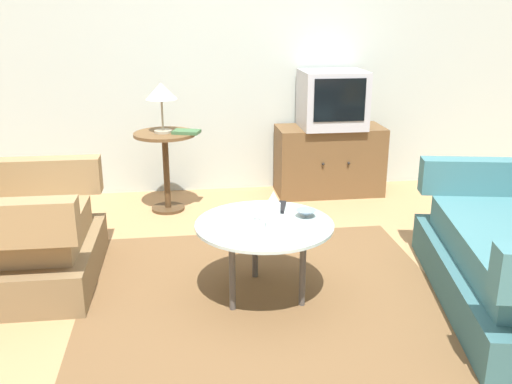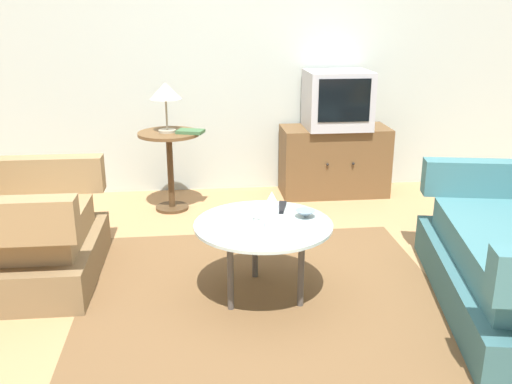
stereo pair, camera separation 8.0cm
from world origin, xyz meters
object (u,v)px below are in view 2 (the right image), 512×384
Objects in this scene: tv_remote_silver at (226,228)px; side_table at (170,155)px; mug at (248,214)px; book at (190,131)px; tv_remote_dark at (281,207)px; armchair at (12,233)px; bowl at (305,214)px; coffee_table at (263,230)px; television at (337,100)px; vase at (272,211)px; tv_stand at (334,161)px; table_lamp at (165,93)px.

side_table is at bearing 102.35° from tv_remote_silver.
mug is 1.49m from book.
tv_remote_dark and tv_remote_silver have the same top height.
armchair is 8.39× the size of bowl.
tv_remote_dark is 1.22× the size of tv_remote_silver.
armchair is at bearing -79.87° from tv_remote_dark.
armchair reaches higher than coffee_table.
vase is (-0.82, -1.87, -0.29)m from television.
tv_remote_dark is 0.46m from tv_remote_silver.
side_table is 5.39× the size of bowl.
armchair is 2.78m from television.
vase is at bearing -66.15° from coffee_table.
table_lamp is at bearing -169.70° from tv_stand.
mug is at bearing -117.99° from tv_stand.
tv_stand is at bearing 10.33° from side_table.
side_table is 0.70× the size of tv_stand.
vase reaches higher than tv_stand.
coffee_table is 5.15× the size of tv_remote_silver.
television is 4.46× the size of bowl.
book reaches higher than side_table.
table_lamp is at bearing -136.07° from tv_remote_dark.
tv_remote_dark is at bearing 39.38° from mug.
vase is 0.26m from tv_remote_silver.
side_table is at bearing -169.67° from tv_stand.
side_table reaches higher than tv_remote_dark.
coffee_table is at bearing 76.46° from armchair.
coffee_table is 6.47× the size of bowl.
television is at bearing 60.15° from tv_remote_silver.
side_table is 1.66m from tv_remote_silver.
television is at bearing 31.81° from book.
book is (-0.43, 1.57, 0.11)m from vase.
bowl is at bearing -60.57° from table_lamp.
table_lamp is (-0.01, -0.00, 0.49)m from side_table.
table_lamp is at bearing 102.66° from tv_remote_silver.
book reaches higher than tv_remote_silver.
television is (0.00, -0.02, 0.54)m from tv_stand.
table_lamp reaches higher than tv_stand.
bowl is at bearing 80.69° from armchair.
tv_remote_silver is (-0.21, -0.08, 0.05)m from coffee_table.
television is at bearing 9.56° from table_lamp.
tv_stand reaches higher than tv_remote_silver.
coffee_table is 0.27m from tv_remote_dark.
vase is at bearing -1.35° from tv_remote_silver.
tv_remote_dark is 0.78× the size of book.
book reaches higher than tv_remote_dark.
side_table reaches higher than tv_stand.
book is (-0.31, 1.45, 0.17)m from mug.
vase is 1.41× the size of tv_remote_silver.
coffee_table is 1.65m from side_table.
coffee_table is 3.27× the size of book.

